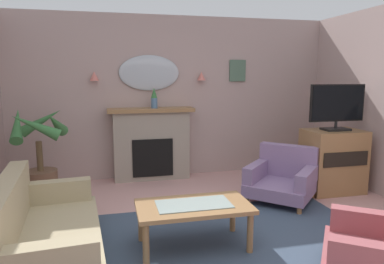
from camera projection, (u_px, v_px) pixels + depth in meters
wall_back at (174, 97)px, 5.86m from camera, size 6.22×0.10×2.62m
patterned_rug at (229, 252)px, 3.36m from camera, size 3.20×2.40×0.01m
fireplace at (152, 144)px, 5.67m from camera, size 1.36×0.36×1.16m
mantel_vase_left at (154, 98)px, 5.54m from camera, size 0.10×0.10×0.32m
wall_mirror at (149, 73)px, 5.62m from camera, size 0.96×0.06×0.56m
wall_sconce_left at (94, 76)px, 5.39m from camera, size 0.14×0.14×0.14m
wall_sconce_right at (201, 76)px, 5.78m from camera, size 0.14×0.14×0.14m
framed_picture at (237, 71)px, 5.97m from camera, size 0.28×0.03×0.36m
coffee_table at (194, 210)px, 3.41m from camera, size 1.10×0.60×0.45m
floral_couch at (38, 228)px, 3.15m from camera, size 1.00×1.78×0.76m
armchair_by_coffee_table at (283, 177)px, 4.77m from camera, size 1.15×1.15×0.71m
tv_cabinet at (333, 161)px, 5.09m from camera, size 0.80×0.57×0.90m
tv_flatscreen at (337, 106)px, 4.94m from camera, size 0.84×0.24×0.65m
potted_plant_tall_palm at (40, 156)px, 4.79m from camera, size 0.73×0.69×1.28m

